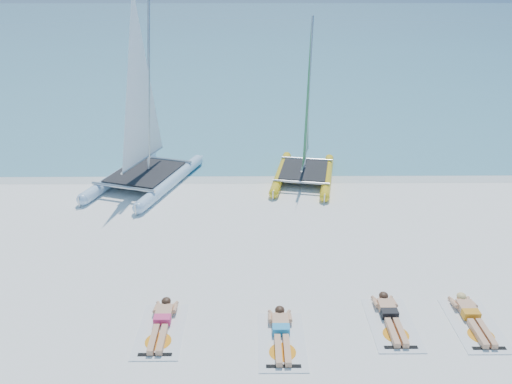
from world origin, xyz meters
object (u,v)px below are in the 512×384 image
towel_a (161,331)px  sunbather_d (472,316)px  towel_b (282,341)px  towel_c (392,324)px  sunbather_c (390,315)px  sunbather_b (281,331)px  towel_d (474,325)px  sunbather_a (162,321)px  catamaran_yellow (307,128)px  catamaran_blue (142,126)px

towel_a → sunbather_d: sunbather_d is taller
towel_a → towel_b: (2.61, -0.35, 0.00)m
towel_c → sunbather_c: 0.22m
sunbather_b → towel_d: bearing=3.8°
sunbather_c → towel_d: sunbather_c is taller
sunbather_d → towel_d: bearing=-90.0°
sunbather_a → sunbather_d: (6.90, 0.13, 0.00)m
sunbather_b → sunbather_d: size_ratio=1.00×
towel_a → sunbather_d: size_ratio=1.07×
sunbather_a → towel_c: bearing=-0.2°
catamaran_yellow → towel_b: (-1.42, -9.49, -1.87)m
sunbather_a → sunbather_c: (5.08, 0.17, 0.00)m
catamaran_yellow → sunbather_c: catamaran_yellow is taller
sunbather_b → sunbather_c: size_ratio=1.00×
towel_b → sunbather_c: bearing=16.1°
sunbather_c → catamaran_blue: bearing=130.8°
sunbather_d → towel_a: bearing=-177.3°
towel_a → sunbather_d: 6.91m
towel_c → catamaran_blue: bearing=130.2°
towel_d → sunbather_a: bearing=179.5°
catamaran_yellow → sunbather_d: 9.44m
catamaran_blue → catamaran_yellow: size_ratio=1.21×
sunbather_c → towel_d: size_ratio=0.93×
sunbather_b → towel_c: bearing=7.6°
catamaran_blue → towel_d: 12.29m
sunbather_d → sunbather_b: bearing=-173.6°
towel_a → sunbather_c: bearing=4.1°
sunbather_a → towel_c: size_ratio=0.93×
towel_a → sunbather_a: sunbather_a is taller
catamaran_blue → sunbather_d: (8.80, -8.12, -2.03)m
sunbather_b → towel_b: bearing=-90.0°
sunbather_a → sunbather_c: size_ratio=1.00×
sunbather_c → towel_b: bearing=-163.9°
towel_c → towel_d: 1.82m
catamaran_blue → towel_c: (6.97, -8.27, -2.14)m
towel_d → sunbather_d: size_ratio=1.07×
sunbather_d → towel_b: bearing=-171.1°
sunbather_d → sunbather_a: bearing=-178.9°
catamaran_blue → towel_a: (1.90, -8.44, -2.14)m
catamaran_yellow → towel_c: size_ratio=3.22×
catamaran_yellow → sunbather_a: (-4.03, -8.94, -1.76)m
catamaran_blue → catamaran_yellow: catamaran_blue is taller
sunbather_b → catamaran_yellow: bearing=81.3°
catamaran_blue → catamaran_yellow: (5.92, 0.70, -0.27)m
catamaran_yellow → towel_b: bearing=-88.0°
catamaran_blue → towel_b: bearing=-44.8°
towel_d → sunbather_d: bearing=90.0°
towel_a → towel_b: bearing=-7.6°
catamaran_yellow → sunbather_d: size_ratio=3.45×
towel_b → sunbather_d: sunbather_d is taller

